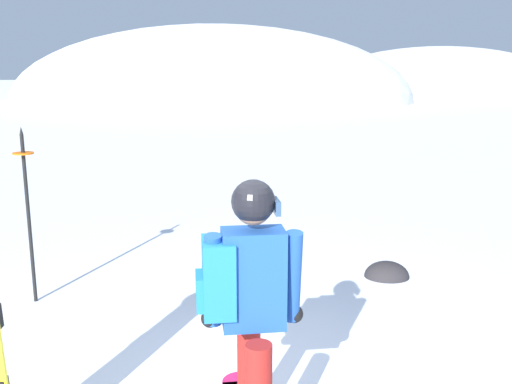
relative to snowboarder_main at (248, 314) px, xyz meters
name	(u,v)px	position (x,y,z in m)	size (l,w,h in m)	color
ridge_peak_main	(215,101)	(-4.28, 42.37, -0.92)	(30.96, 27.87, 11.69)	silver
ridge_peak_far	(436,95)	(16.67, 54.19, -0.92)	(25.66, 23.09, 9.39)	silver
snowboarder_main	(248,314)	(0.00, 0.00, 0.00)	(0.64, 1.82, 1.71)	#D11E5B
piste_marker_near	(27,204)	(-2.27, 2.29, 0.10)	(0.20, 0.20, 1.78)	black
rock_dark	(387,277)	(1.47, 3.08, -0.92)	(0.51, 0.43, 0.36)	#282628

